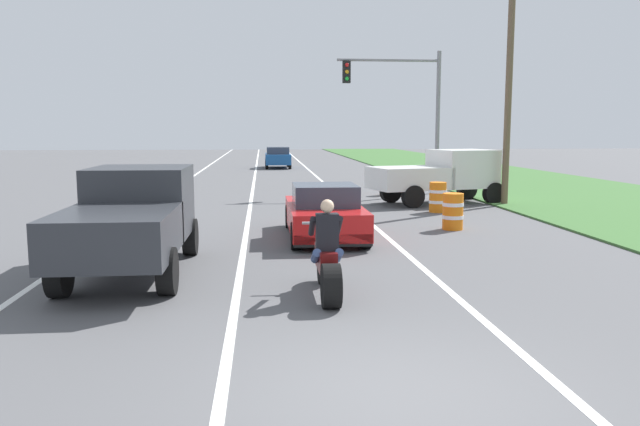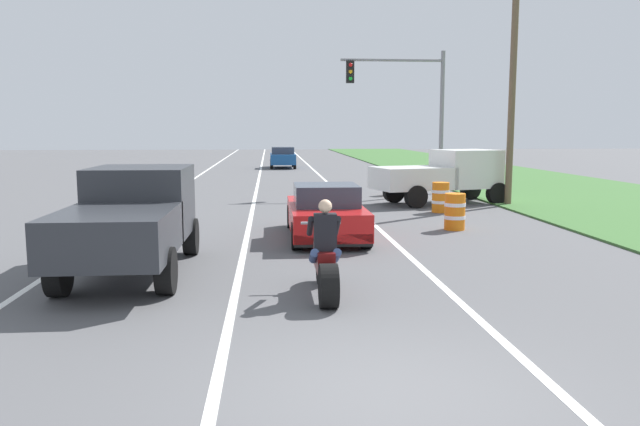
{
  "view_description": "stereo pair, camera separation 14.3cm",
  "coord_description": "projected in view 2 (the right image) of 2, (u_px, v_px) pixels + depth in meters",
  "views": [
    {
      "loc": [
        -1.35,
        -6.06,
        2.73
      ],
      "look_at": [
        -0.16,
        6.78,
        1.0
      ],
      "focal_mm": 34.99,
      "sensor_mm": 36.0,
      "label": 1
    },
    {
      "loc": [
        -1.2,
        -6.07,
        2.73
      ],
      "look_at": [
        -0.16,
        6.78,
        1.0
      ],
      "focal_mm": 34.99,
      "sensor_mm": 36.0,
      "label": 2
    }
  ],
  "objects": [
    {
      "name": "ground_plane",
      "position": [
        388.0,
        395.0,
        6.45
      ],
      "size": [
        160.0,
        160.0,
        0.0
      ],
      "primitive_type": "plane",
      "color": "#565659"
    },
    {
      "name": "lane_stripe_left_solid",
      "position": [
        168.0,
        196.0,
        25.78
      ],
      "size": [
        0.14,
        120.0,
        0.01
      ],
      "primitive_type": "cube",
      "color": "white",
      "rests_on": "ground"
    },
    {
      "name": "lane_stripe_right_solid",
      "position": [
        341.0,
        194.0,
        26.36
      ],
      "size": [
        0.14,
        120.0,
        0.01
      ],
      "primitive_type": "cube",
      "color": "white",
      "rests_on": "ground"
    },
    {
      "name": "lane_stripe_centre_dashed",
      "position": [
        255.0,
        195.0,
        26.07
      ],
      "size": [
        0.14,
        120.0,
        0.01
      ],
      "primitive_type": "cube",
      "color": "white",
      "rests_on": "ground"
    },
    {
      "name": "grass_verge_right",
      "position": [
        571.0,
        192.0,
        27.17
      ],
      "size": [
        10.0,
        120.0,
        0.06
      ],
      "primitive_type": "cube",
      "color": "#3D6B33",
      "rests_on": "ground"
    },
    {
      "name": "motorcycle_with_rider",
      "position": [
        325.0,
        262.0,
        10.12
      ],
      "size": [
        0.7,
        2.21,
        1.62
      ],
      "color": "black",
      "rests_on": "ground"
    },
    {
      "name": "sports_car_red",
      "position": [
        325.0,
        213.0,
        15.77
      ],
      "size": [
        1.84,
        4.3,
        1.37
      ],
      "color": "red",
      "rests_on": "ground"
    },
    {
      "name": "pickup_truck_left_lane_dark_grey",
      "position": [
        132.0,
        216.0,
        11.79
      ],
      "size": [
        2.02,
        4.8,
        1.98
      ],
      "color": "#2D3035",
      "rests_on": "ground"
    },
    {
      "name": "pickup_truck_right_shoulder_white",
      "position": [
        444.0,
        174.0,
        23.02
      ],
      "size": [
        5.14,
        3.14,
        1.98
      ],
      "color": "silver",
      "rests_on": "ground"
    },
    {
      "name": "traffic_light_mast_near",
      "position": [
        411.0,
        99.0,
        26.23
      ],
      "size": [
        4.42,
        0.34,
        6.0
      ],
      "color": "gray",
      "rests_on": "ground"
    },
    {
      "name": "utility_pole_roadside",
      "position": [
        512.0,
        96.0,
        22.1
      ],
      "size": [
        0.24,
        0.24,
        7.84
      ],
      "primitive_type": "cylinder",
      "color": "brown",
      "rests_on": "ground"
    },
    {
      "name": "construction_barrel_nearest",
      "position": [
        455.0,
        211.0,
        17.04
      ],
      "size": [
        0.58,
        0.58,
        1.0
      ],
      "color": "orange",
      "rests_on": "ground"
    },
    {
      "name": "construction_barrel_mid",
      "position": [
        441.0,
        197.0,
        20.63
      ],
      "size": [
        0.58,
        0.58,
        1.0
      ],
      "color": "orange",
      "rests_on": "ground"
    },
    {
      "name": "construction_barrel_far",
      "position": [
        392.0,
        183.0,
        26.06
      ],
      "size": [
        0.58,
        0.58,
        1.0
      ],
      "color": "orange",
      "rests_on": "ground"
    },
    {
      "name": "distant_car_far_ahead",
      "position": [
        283.0,
        157.0,
        44.43
      ],
      "size": [
        1.8,
        4.0,
        1.5
      ],
      "color": "#194C8C",
      "rests_on": "ground"
    }
  ]
}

